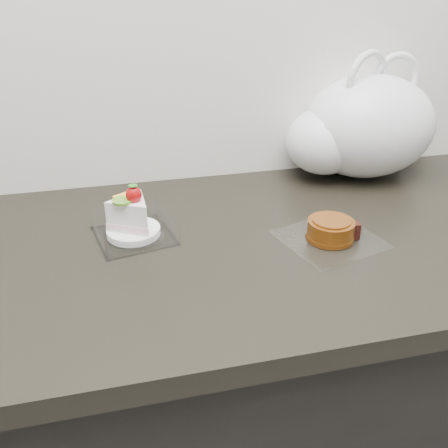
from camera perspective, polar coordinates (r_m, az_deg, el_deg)
name	(u,v)px	position (r m, az deg, el deg)	size (l,w,h in m)	color
counter	(218,412)	(1.21, -0.68, -20.64)	(2.04, 0.64, 0.90)	black
cake_tray	(133,223)	(0.94, -10.38, 0.14)	(0.16, 0.16, 0.11)	white
mooncake_wrap	(331,231)	(0.94, 12.15, -0.83)	(0.21, 0.20, 0.04)	white
plastic_bag	(360,128)	(1.22, 15.28, 10.50)	(0.40, 0.31, 0.29)	silver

